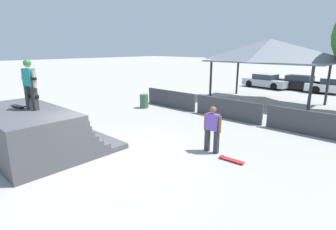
# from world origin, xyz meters

# --- Properties ---
(ground_plane) EXTENTS (160.00, 160.00, 0.00)m
(ground_plane) POSITION_xyz_m (0.00, 0.00, 0.00)
(ground_plane) COLOR #A3A09B
(quarter_pipe_ramp) EXTENTS (4.66, 3.90, 1.56)m
(quarter_pipe_ramp) POSITION_xyz_m (-2.43, -1.21, 0.71)
(quarter_pipe_ramp) COLOR #4C4C51
(quarter_pipe_ramp) RESTS_ON ground
(skater_on_deck) EXTENTS (0.74, 0.32, 1.71)m
(skater_on_deck) POSITION_xyz_m (-2.21, -1.18, 2.54)
(skater_on_deck) COLOR #2D2D33
(skater_on_deck) RESTS_ON quarter_pipe_ramp
(skateboard_on_deck) EXTENTS (0.79, 0.29, 0.09)m
(skateboard_on_deck) POSITION_xyz_m (-2.87, -1.43, 1.62)
(skateboard_on_deck) COLOR blue
(skateboard_on_deck) RESTS_ON quarter_pipe_ramp
(bystander_walking) EXTENTS (0.68, 0.26, 1.68)m
(bystander_walking) POSITION_xyz_m (2.37, 3.04, 0.93)
(bystander_walking) COLOR #2D2D33
(bystander_walking) RESTS_ON ground
(skateboard_on_ground) EXTENTS (0.86, 0.24, 0.09)m
(skateboard_on_ground) POSITION_xyz_m (3.29, 2.81, 0.06)
(skateboard_on_ground) COLOR blue
(skateboard_on_ground) RESTS_ON ground
(barrier_fence) EXTENTS (11.88, 0.12, 1.05)m
(barrier_fence) POSITION_xyz_m (0.39, 7.46, 0.53)
(barrier_fence) COLOR #3D3D42
(barrier_fence) RESTS_ON ground
(pavilion_shelter) EXTENTS (7.53, 4.48, 4.20)m
(pavilion_shelter) POSITION_xyz_m (0.13, 12.91, 3.44)
(pavilion_shelter) COLOR #2D2D33
(pavilion_shelter) RESTS_ON ground
(trash_bin) EXTENTS (0.52, 0.52, 0.85)m
(trash_bin) POSITION_xyz_m (-4.70, 6.18, 0.42)
(trash_bin) COLOR #385B3D
(trash_bin) RESTS_ON ground
(parked_car_silver) EXTENTS (4.35, 2.29, 1.27)m
(parked_car_silver) POSITION_xyz_m (-2.71, 19.67, 0.60)
(parked_car_silver) COLOR #A8AAAF
(parked_car_silver) RESTS_ON ground
(parked_car_black) EXTENTS (4.52, 1.94, 1.27)m
(parked_car_black) POSITION_xyz_m (0.09, 20.34, 0.60)
(parked_car_black) COLOR black
(parked_car_black) RESTS_ON ground
(parked_car_white) EXTENTS (4.60, 2.16, 1.27)m
(parked_car_white) POSITION_xyz_m (2.90, 20.06, 0.60)
(parked_car_white) COLOR silver
(parked_car_white) RESTS_ON ground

